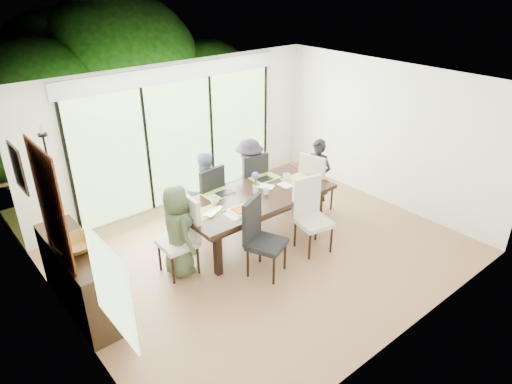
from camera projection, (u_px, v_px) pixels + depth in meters
floor at (266, 252)px, 7.45m from camera, size 6.00×5.00×0.01m
ceiling at (268, 87)px, 6.24m from camera, size 6.00×5.00×0.01m
wall_back at (179, 134)px, 8.57m from camera, size 6.00×0.02×2.70m
wall_front at (413, 248)px, 5.12m from camera, size 6.00×0.02×2.70m
wall_left at (65, 248)px, 5.12m from camera, size 0.02×5.00×2.70m
wall_right at (387, 134)px, 8.57m from camera, size 0.02×5.00×2.70m
glass_doors at (181, 142)px, 8.61m from camera, size 4.20×0.02×2.30m
blinds_header at (176, 73)px, 8.02m from camera, size 4.40×0.06×0.28m
mullion_a at (70, 171)px, 7.40m from camera, size 0.05×0.04×2.30m
mullion_b at (148, 151)px, 8.20m from camera, size 0.05×0.04×2.30m
mullion_c at (212, 135)px, 9.00m from camera, size 0.05×0.04×2.30m
mullion_d at (265, 121)px, 9.81m from camera, size 0.05×0.04×2.30m
side_window at (111, 288)px, 4.25m from camera, size 0.02×0.90×1.00m
deck at (162, 186)px, 9.80m from camera, size 6.00×1.80×0.10m
rail_top at (142, 149)px, 10.09m from camera, size 6.00×0.08×0.06m
foliage_left at (34, 115)px, 9.35m from camera, size 3.20×3.20×3.20m
foliage_mid at (120, 78)px, 10.86m from camera, size 4.00×4.00×4.00m
foliage_right at (203, 95)px, 11.58m from camera, size 2.80×2.80×2.80m
foliage_far at (69, 86)px, 10.85m from camera, size 3.60×3.60×3.60m
table_top at (255, 196)px, 7.48m from camera, size 2.66×1.22×0.07m
table_apron at (255, 202)px, 7.52m from camera, size 2.44×1.00×0.11m
table_leg_fl at (218, 253)px, 6.75m from camera, size 0.10×0.10×0.76m
table_leg_fr at (318, 208)px, 7.99m from camera, size 0.10×0.10×0.76m
table_leg_bl at (187, 230)px, 7.34m from camera, size 0.10×0.10×0.76m
table_leg_br at (285, 191)px, 8.58m from camera, size 0.10×0.10×0.76m
chair_left_end at (177, 237)px, 6.70m from camera, size 0.53×0.53×1.22m
chair_right_end at (317, 182)px, 8.42m from camera, size 0.61×0.61×1.22m
chair_far_left at (204, 197)px, 7.89m from camera, size 0.56×0.56×1.22m
chair_far_right at (249, 181)px, 8.46m from camera, size 0.58×0.58×1.22m
chair_near_left at (267, 238)px, 6.68m from camera, size 0.67×0.67×1.22m
chair_near_right at (314, 217)px, 7.25m from camera, size 0.60×0.60×1.22m
person_left_end at (178, 231)px, 6.67m from camera, size 0.48×0.70×1.43m
person_right_end at (317, 177)px, 8.37m from camera, size 0.57×0.75×1.43m
person_far_left at (204, 192)px, 7.83m from camera, size 0.72×0.51×1.43m
person_far_right at (249, 176)px, 8.40m from camera, size 0.74×0.56×1.43m
placemat_left at (207, 212)px, 6.92m from camera, size 0.49×0.35×0.01m
placemat_right at (297, 179)px, 8.01m from camera, size 0.49×0.35×0.01m
placemat_far_l at (219, 194)px, 7.48m from camera, size 0.49×0.35×0.01m
placemat_far_r at (265, 178)px, 8.05m from camera, size 0.49×0.35×0.01m
placemat_paper at (240, 212)px, 6.94m from camera, size 0.49×0.35×0.01m
tablet_far_l at (225, 193)px, 7.50m from camera, size 0.29×0.20×0.01m
tablet_far_r at (264, 179)px, 7.99m from camera, size 0.27×0.19×0.01m
papers at (288, 184)px, 7.83m from camera, size 0.33×0.24×0.00m
platter_base at (240, 211)px, 6.93m from camera, size 0.29×0.29×0.03m
platter_snacks at (240, 210)px, 6.93m from camera, size 0.22×0.22×0.02m
vase at (256, 189)px, 7.50m from camera, size 0.09×0.09×0.13m
hyacinth_stems at (256, 182)px, 7.44m from camera, size 0.04×0.04×0.18m
hyacinth_blooms at (256, 176)px, 7.39m from camera, size 0.12×0.12×0.12m
laptop at (216, 212)px, 6.90m from camera, size 0.43×0.36×0.03m
cup_a at (215, 201)px, 7.14m from camera, size 0.15×0.15×0.11m
cup_b at (266, 191)px, 7.46m from camera, size 0.16×0.16×0.10m
cup_c at (287, 177)px, 7.97m from camera, size 0.17×0.17×0.11m
book at (265, 189)px, 7.64m from camera, size 0.28×0.31×0.02m
sideboard at (81, 277)px, 6.03m from camera, size 0.49×1.76×0.99m
bowl at (76, 245)px, 5.71m from camera, size 0.52×0.52×0.13m
candlestick_base at (64, 233)px, 6.04m from camera, size 0.11×0.11×0.04m
candlestick_shaft at (54, 186)px, 5.73m from camera, size 0.03×0.03×1.37m
candlestick_pan at (43, 135)px, 5.43m from camera, size 0.11×0.11×0.03m
candle at (41, 130)px, 5.40m from camera, size 0.04×0.04×0.11m
tapestry at (50, 207)px, 5.26m from camera, size 0.02×1.00×1.50m
art_frame at (18, 168)px, 6.13m from camera, size 0.03×0.55×0.65m
art_canvas at (19, 168)px, 6.14m from camera, size 0.01×0.45×0.55m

